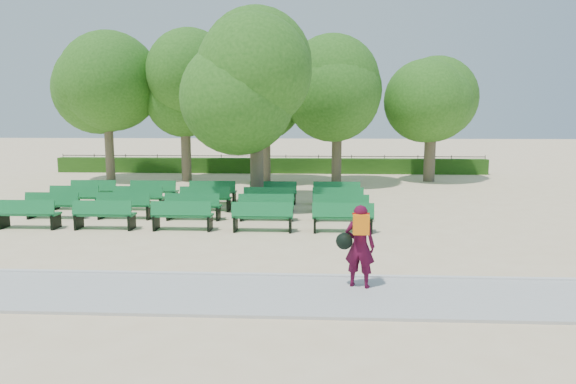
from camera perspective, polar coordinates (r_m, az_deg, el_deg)
The scene contains 9 objects.
ground at distance 17.49m, azimuth -6.08°, elevation -3.03°, with size 120.00×120.00×0.00m, color beige.
paving at distance 10.49m, azimuth -12.47°, elevation -10.97°, with size 30.00×2.20×0.06m, color #B2B3AE.
curb at distance 11.54m, azimuth -10.95°, elevation -9.00°, with size 30.00×0.12×0.10m, color silver.
hedge at distance 31.19m, azimuth -2.11°, elevation 2.95°, with size 26.00×0.70×0.90m, color #234E14.
fence at distance 31.63m, azimuth -2.04°, elevation 2.21°, with size 26.00×0.10×1.02m, color black, non-canonical shape.
tree_line at distance 27.28m, azimuth -2.83°, elevation 1.18°, with size 21.80×6.80×7.04m, color #2E661B, non-canonical shape.
bench_array at distance 18.39m, azimuth -9.71°, elevation -2.24°, with size 1.87×0.71×1.16m.
tree_among at distance 19.26m, azimuth -3.57°, elevation 11.61°, with size 4.55×4.55×6.61m.
person at distance 10.40m, azimuth 7.84°, elevation -5.84°, with size 0.84×0.57×1.68m.
Camera 1 is at (2.71, -16.92, 3.50)m, focal length 32.00 mm.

